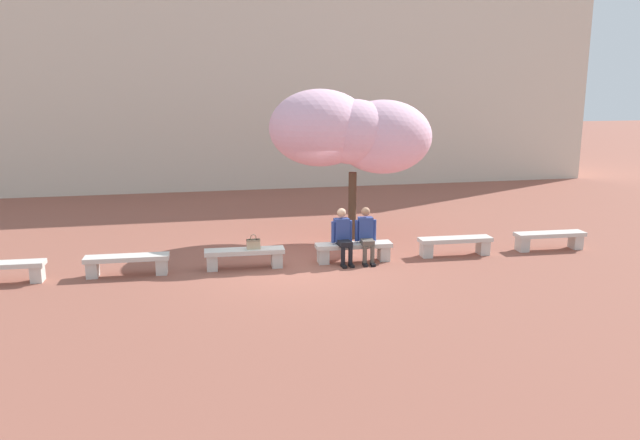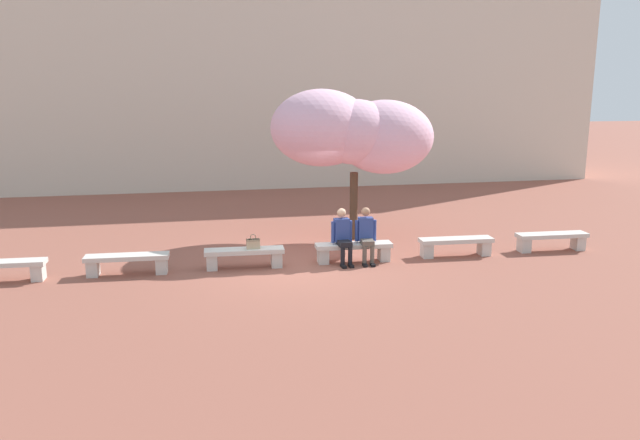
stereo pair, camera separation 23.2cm
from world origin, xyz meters
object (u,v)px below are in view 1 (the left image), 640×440
Objects in this scene: handbag at (253,243)px; cherry_tree_main at (349,132)px; stone_bench_east_end at (455,243)px; person_seated_left at (343,234)px; stone_bench_west_end at (0,269)px; stone_bench_far_east at (550,238)px; stone_bench_center at (245,255)px; stone_bench_near_west at (127,262)px; stone_bench_near_east at (354,249)px; person_seated_right at (366,233)px.

cherry_tree_main reaches higher than handbag.
person_seated_left is (-2.85, -0.05, 0.40)m from stone_bench_east_end.
stone_bench_west_end is 5.36× the size of handbag.
stone_bench_west_end and stone_bench_far_east have the same top height.
stone_bench_center and stone_bench_east_end have the same top height.
stone_bench_center and stone_bench_far_east have the same top height.
stone_bench_near_west is (2.57, 0.00, 0.00)m from stone_bench_west_end.
stone_bench_west_end is at bearing 180.00° from stone_bench_center.
stone_bench_west_end is 7.70m from stone_bench_near_east.
stone_bench_west_end and stone_bench_near_east have the same top height.
person_seated_left is (2.28, -0.05, 0.40)m from stone_bench_center.
stone_bench_east_end is 4.94m from handbag.
cherry_tree_main reaches higher than person_seated_left.
stone_bench_east_end is 5.36× the size of handbag.
person_seated_left is (7.41, -0.05, 0.40)m from stone_bench_west_end.
stone_bench_east_end is 4.03m from cherry_tree_main.
handbag is at bearing -179.59° from stone_bench_near_east.
stone_bench_center is 2.32m from person_seated_left.
handbag is at bearing -179.87° from stone_bench_far_east.
handbag reaches higher than stone_bench_near_west.
stone_bench_far_east is at bearing -26.29° from cherry_tree_main.
stone_bench_near_east is 5.13m from stone_bench_far_east.
stone_bench_west_end is at bearing 179.62° from person_seated_right.
person_seated_right is 0.30× the size of cherry_tree_main.
handbag is 0.08× the size of cherry_tree_main.
stone_bench_east_end is 2.32m from person_seated_right.
stone_bench_near_east is 2.38m from handbag.
stone_bench_far_east is at bearing 0.56° from person_seated_left.
stone_bench_near_east and stone_bench_east_end have the same top height.
handbag is (-4.93, -0.02, 0.28)m from stone_bench_east_end.
stone_bench_far_east is 1.41× the size of person_seated_right.
stone_bench_near_east is (2.57, 0.00, 0.00)m from stone_bench_center.
stone_bench_near_west is at bearing 180.00° from stone_bench_near_east.
stone_bench_far_east is 1.41× the size of person_seated_left.
stone_bench_west_end is at bearing 179.59° from person_seated_left.
stone_bench_west_end is 1.00× the size of stone_bench_east_end.
person_seated_left reaches higher than handbag.
person_seated_right reaches higher than stone_bench_east_end.
person_seated_left is 2.08m from handbag.
stone_bench_near_west is 1.41× the size of person_seated_right.
stone_bench_near_east is at bearing 0.00° from stone_bench_west_end.
person_seated_right is at bearing -10.66° from stone_bench_near_east.
person_seated_left is (-5.42, -0.05, 0.40)m from stone_bench_far_east.
person_seated_right reaches higher than stone_bench_near_east.
person_seated_right reaches higher than stone_bench_far_east.
person_seated_left reaches higher than stone_bench_near_west.
stone_bench_near_east is 5.36× the size of handbag.
handbag is (-2.65, 0.04, -0.12)m from person_seated_right.
stone_bench_near_east is at bearing -101.80° from cherry_tree_main.
stone_bench_near_west and stone_bench_center have the same top height.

